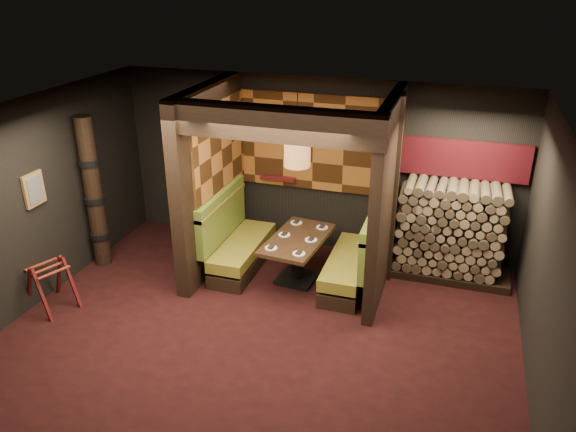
% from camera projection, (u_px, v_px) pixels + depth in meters
% --- Properties ---
extents(floor, '(6.50, 5.50, 0.02)m').
position_uv_depth(floor, '(258.00, 337.00, 7.25)').
color(floor, black).
rests_on(floor, ground).
extents(ceiling, '(6.50, 5.50, 0.02)m').
position_uv_depth(ceiling, '(252.00, 119.00, 6.08)').
color(ceiling, black).
rests_on(ceiling, ground).
extents(wall_back, '(6.50, 0.02, 2.85)m').
position_uv_depth(wall_back, '(315.00, 165.00, 9.07)').
color(wall_back, black).
rests_on(wall_back, ground).
extents(wall_front, '(6.50, 0.02, 2.85)m').
position_uv_depth(wall_front, '(127.00, 391.00, 4.26)').
color(wall_front, black).
rests_on(wall_front, ground).
extents(wall_left, '(0.02, 5.50, 2.85)m').
position_uv_depth(wall_left, '(29.00, 205.00, 7.56)').
color(wall_left, black).
rests_on(wall_left, ground).
extents(wall_right, '(0.02, 5.50, 2.85)m').
position_uv_depth(wall_right, '(552.00, 280.00, 5.77)').
color(wall_right, black).
rests_on(wall_right, ground).
extents(partition_left, '(0.20, 2.20, 2.85)m').
position_uv_depth(partition_left, '(210.00, 179.00, 8.47)').
color(partition_left, black).
rests_on(partition_left, floor).
extents(partition_right, '(0.15, 2.10, 2.85)m').
position_uv_depth(partition_right, '(386.00, 198.00, 7.79)').
color(partition_right, black).
rests_on(partition_right, floor).
extents(header_beam, '(2.85, 0.18, 0.44)m').
position_uv_depth(header_beam, '(271.00, 124.00, 6.79)').
color(header_beam, black).
rests_on(header_beam, partition_left).
extents(tapa_back_panel, '(2.40, 0.06, 1.55)m').
position_uv_depth(tapa_back_panel, '(313.00, 143.00, 8.87)').
color(tapa_back_panel, '#A05D25').
rests_on(tapa_back_panel, wall_back).
extents(tapa_side_panel, '(0.04, 1.85, 1.45)m').
position_uv_depth(tapa_side_panel, '(221.00, 150.00, 8.42)').
color(tapa_side_panel, '#A05D25').
rests_on(tapa_side_panel, partition_left).
extents(lacquer_shelf, '(0.60, 0.12, 0.07)m').
position_uv_depth(lacquer_shelf, '(278.00, 178.00, 9.24)').
color(lacquer_shelf, '#511115').
rests_on(lacquer_shelf, wall_back).
extents(booth_bench_left, '(0.68, 1.60, 1.14)m').
position_uv_depth(booth_bench_left, '(236.00, 243.00, 8.78)').
color(booth_bench_left, black).
rests_on(booth_bench_left, floor).
extents(booth_bench_right, '(0.68, 1.60, 1.14)m').
position_uv_depth(booth_bench_right, '(355.00, 261.00, 8.26)').
color(booth_bench_right, black).
rests_on(booth_bench_right, floor).
extents(dining_table, '(0.87, 1.42, 0.72)m').
position_uv_depth(dining_table, '(297.00, 252.00, 8.35)').
color(dining_table, black).
rests_on(dining_table, floor).
extents(place_settings, '(0.70, 1.15, 0.03)m').
position_uv_depth(place_settings, '(298.00, 237.00, 8.25)').
color(place_settings, white).
rests_on(place_settings, dining_table).
extents(pendant_lamp, '(0.37, 0.37, 1.01)m').
position_uv_depth(pendant_lamp, '(297.00, 150.00, 7.66)').
color(pendant_lamp, '#9F6134').
rests_on(pendant_lamp, ceiling).
extents(framed_picture, '(0.05, 0.36, 0.46)m').
position_uv_depth(framed_picture, '(34.00, 189.00, 7.56)').
color(framed_picture, olive).
rests_on(framed_picture, wall_left).
extents(luggage_rack, '(0.81, 0.70, 0.75)m').
position_uv_depth(luggage_rack, '(50.00, 283.00, 7.74)').
color(luggage_rack, '#4A0E0D').
rests_on(luggage_rack, floor).
extents(totem_column, '(0.31, 0.31, 2.40)m').
position_uv_depth(totem_column, '(94.00, 194.00, 8.56)').
color(totem_column, black).
rests_on(totem_column, floor).
extents(firewood_stack, '(1.73, 0.70, 1.50)m').
position_uv_depth(firewood_stack, '(455.00, 232.00, 8.36)').
color(firewood_stack, black).
rests_on(firewood_stack, floor).
extents(mosaic_header, '(1.83, 0.10, 0.56)m').
position_uv_depth(mosaic_header, '(465.00, 159.00, 8.22)').
color(mosaic_header, maroon).
rests_on(mosaic_header, wall_back).
extents(bay_front_post, '(0.08, 0.08, 2.85)m').
position_uv_depth(bay_front_post, '(395.00, 192.00, 7.99)').
color(bay_front_post, black).
rests_on(bay_front_post, floor).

